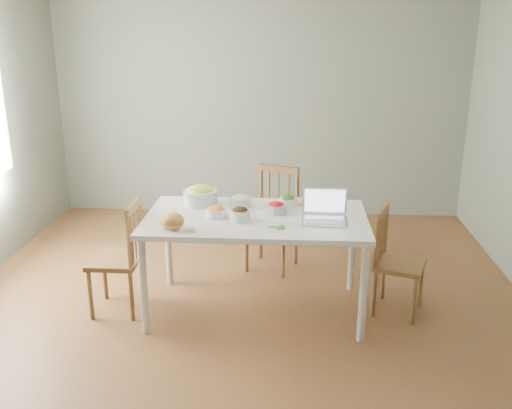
# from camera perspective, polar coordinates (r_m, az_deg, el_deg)

# --- Properties ---
(floor) EXTENTS (5.00, 5.00, 0.00)m
(floor) POSITION_cam_1_polar(r_m,az_deg,el_deg) (5.02, -1.48, -9.84)
(floor) COLOR brown
(floor) RESTS_ON ground
(wall_back) EXTENTS (5.00, 0.00, 2.70)m
(wall_back) POSITION_cam_1_polar(r_m,az_deg,el_deg) (7.01, 0.37, 9.78)
(wall_back) COLOR slate
(wall_back) RESTS_ON ground
(wall_front) EXTENTS (5.00, 0.00, 2.70)m
(wall_front) POSITION_cam_1_polar(r_m,az_deg,el_deg) (2.21, -7.90, -8.82)
(wall_front) COLOR slate
(wall_front) RESTS_ON ground
(dining_table) EXTENTS (1.79, 1.01, 0.84)m
(dining_table) POSITION_cam_1_polar(r_m,az_deg,el_deg) (4.73, 0.00, -6.00)
(dining_table) COLOR white
(dining_table) RESTS_ON floor
(chair_far) EXTENTS (0.56, 0.54, 1.00)m
(chair_far) POSITION_cam_1_polar(r_m,az_deg,el_deg) (5.51, 1.60, -1.61)
(chair_far) COLOR #463017
(chair_far) RESTS_ON floor
(chair_left) EXTENTS (0.40, 0.42, 0.95)m
(chair_left) POSITION_cam_1_polar(r_m,az_deg,el_deg) (4.86, -13.97, -5.20)
(chair_left) COLOR #463017
(chair_left) RESTS_ON floor
(chair_right) EXTENTS (0.49, 0.51, 0.90)m
(chair_right) POSITION_cam_1_polar(r_m,az_deg,el_deg) (4.84, 14.30, -5.62)
(chair_right) COLOR #463017
(chair_right) RESTS_ON floor
(bread_boule) EXTENTS (0.24, 0.24, 0.12)m
(bread_boule) POSITION_cam_1_polar(r_m,az_deg,el_deg) (4.34, -8.45, -1.65)
(bread_boule) COLOR #AB753F
(bread_boule) RESTS_ON dining_table
(butter_stick) EXTENTS (0.12, 0.07, 0.03)m
(butter_stick) POSITION_cam_1_polar(r_m,az_deg,el_deg) (4.26, -6.93, -2.59)
(butter_stick) COLOR #FFF2C3
(butter_stick) RESTS_ON dining_table
(bowl_squash) EXTENTS (0.32, 0.32, 0.17)m
(bowl_squash) POSITION_cam_1_polar(r_m,az_deg,el_deg) (4.88, -5.63, 0.96)
(bowl_squash) COLOR yellow
(bowl_squash) RESTS_ON dining_table
(bowl_carrot) EXTENTS (0.21, 0.21, 0.09)m
(bowl_carrot) POSITION_cam_1_polar(r_m,az_deg,el_deg) (4.56, -4.03, -0.74)
(bowl_carrot) COLOR orange
(bowl_carrot) RESTS_ON dining_table
(bowl_onion) EXTENTS (0.19, 0.19, 0.10)m
(bowl_onion) POSITION_cam_1_polar(r_m,az_deg,el_deg) (4.81, -1.60, 0.39)
(bowl_onion) COLOR silver
(bowl_onion) RESTS_ON dining_table
(bowl_mushroom) EXTENTS (0.20, 0.20, 0.11)m
(bowl_mushroom) POSITION_cam_1_polar(r_m,az_deg,el_deg) (4.47, -1.63, -0.97)
(bowl_mushroom) COLOR black
(bowl_mushroom) RESTS_ON dining_table
(bowl_redpep) EXTENTS (0.17, 0.17, 0.10)m
(bowl_redpep) POSITION_cam_1_polar(r_m,az_deg,el_deg) (4.64, 2.07, -0.32)
(bowl_redpep) COLOR #B00007
(bowl_redpep) RESTS_ON dining_table
(bowl_broccoli) EXTENTS (0.18, 0.18, 0.09)m
(bowl_broccoli) POSITION_cam_1_polar(r_m,az_deg,el_deg) (4.83, 3.26, 0.38)
(bowl_broccoli) COLOR #164C0D
(bowl_broccoli) RESTS_ON dining_table
(flatbread) EXTENTS (0.20, 0.20, 0.02)m
(flatbread) POSITION_cam_1_polar(r_m,az_deg,el_deg) (4.95, 4.11, 0.33)
(flatbread) COLOR beige
(flatbread) RESTS_ON dining_table
(basil_bunch) EXTENTS (0.17, 0.17, 0.02)m
(basil_bunch) POSITION_cam_1_polar(r_m,az_deg,el_deg) (4.33, 2.07, -2.24)
(basil_bunch) COLOR #2F7E30
(basil_bunch) RESTS_ON dining_table
(laptop) EXTENTS (0.36, 0.30, 0.25)m
(laptop) POSITION_cam_1_polar(r_m,az_deg,el_deg) (4.44, 6.96, -0.27)
(laptop) COLOR silver
(laptop) RESTS_ON dining_table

